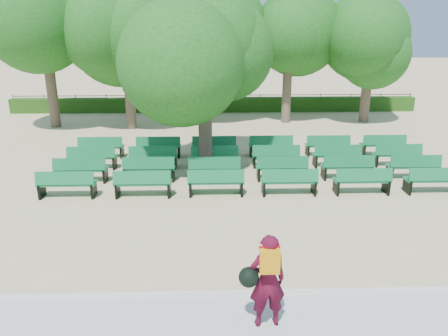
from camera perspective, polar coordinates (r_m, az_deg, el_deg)
name	(u,v)px	position (r m, az deg, el deg)	size (l,w,h in m)	color
ground	(219,189)	(15.14, -0.69, -2.77)	(120.00, 120.00, 0.00)	tan
paving	(227,331)	(8.64, 0.34, -20.55)	(30.00, 2.20, 0.06)	#BBBCB7
curb	(225,294)	(9.55, 0.08, -16.12)	(30.00, 0.12, 0.10)	silver
hedge	(214,105)	(28.56, -1.25, 8.27)	(26.00, 0.70, 0.90)	#224D14
fence	(214,110)	(29.04, -1.25, 7.53)	(26.00, 0.10, 1.02)	black
tree_line	(215,125)	(24.73, -1.15, 5.62)	(21.80, 6.80, 7.04)	#1E611B
bench_array	(247,170)	(16.75, 3.04, -0.32)	(1.90, 0.69, 1.18)	#13703D
tree_among	(204,60)	(16.37, -2.59, 13.87)	(4.72, 4.72, 6.33)	brown
person	(266,280)	(8.23, 5.50, -14.34)	(0.90, 0.56, 1.86)	#490A1E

